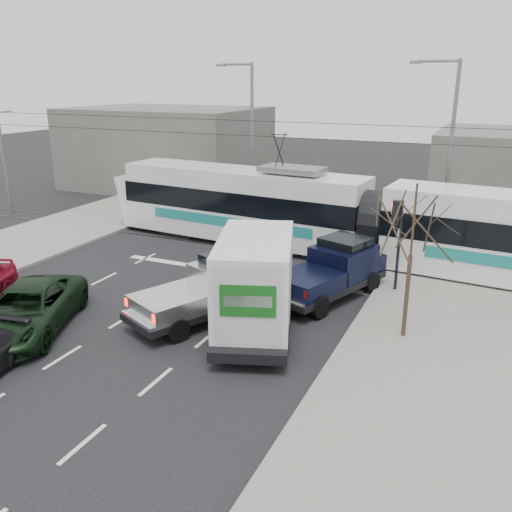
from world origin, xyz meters
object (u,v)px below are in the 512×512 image
at_px(navy_pickup, 334,269).
at_px(box_truck, 256,282).
at_px(traffic_signal, 397,226).
at_px(green_car, 27,310).
at_px(street_lamp_near, 447,144).
at_px(street_lamp_far, 249,131).
at_px(bare_tree, 413,228).
at_px(silver_pickup, 215,287).
at_px(tram, 375,221).

bearing_deg(navy_pickup, box_truck, -93.15).
bearing_deg(traffic_signal, green_car, -141.05).
xyz_separation_m(street_lamp_near, box_truck, (-4.47, -12.60, -3.46)).
xyz_separation_m(street_lamp_far, navy_pickup, (8.62, -10.84, -4.01)).
height_order(street_lamp_far, box_truck, street_lamp_far).
height_order(street_lamp_near, navy_pickup, street_lamp_near).
relative_size(bare_tree, street_lamp_near, 0.56).
xyz_separation_m(bare_tree, silver_pickup, (-6.54, -0.74, -2.74)).
relative_size(traffic_signal, tram, 0.13).
relative_size(navy_pickup, green_car, 1.02).
relative_size(silver_pickup, box_truck, 0.86).
distance_m(traffic_signal, street_lamp_near, 7.91).
relative_size(street_lamp_near, tram, 0.33).
xyz_separation_m(navy_pickup, green_car, (-8.48, -7.17, -0.33)).
xyz_separation_m(bare_tree, navy_pickup, (-3.16, 2.66, -2.69)).
distance_m(bare_tree, tram, 8.07).
height_order(tram, navy_pickup, tram).
xyz_separation_m(street_lamp_far, silver_pickup, (5.24, -14.24, -4.06)).
bearing_deg(traffic_signal, bare_tree, -74.24).
bearing_deg(box_truck, tram, 56.94).
distance_m(tram, navy_pickup, 4.85).
bearing_deg(bare_tree, traffic_signal, 105.76).
height_order(box_truck, navy_pickup, box_truck).
xyz_separation_m(street_lamp_near, navy_pickup, (-2.88, -8.84, -4.01)).
height_order(street_lamp_far, tram, street_lamp_far).
relative_size(traffic_signal, navy_pickup, 0.64).
distance_m(tram, green_car, 14.97).
bearing_deg(green_car, traffic_signal, 16.44).
height_order(traffic_signal, silver_pickup, traffic_signal).
relative_size(bare_tree, silver_pickup, 0.82).
bearing_deg(bare_tree, navy_pickup, 139.94).
height_order(bare_tree, traffic_signal, bare_tree).
relative_size(tram, green_car, 4.97).
height_order(street_lamp_near, box_truck, street_lamp_near).
bearing_deg(tram, street_lamp_far, 151.30).
xyz_separation_m(traffic_signal, navy_pickup, (-2.04, -1.34, -1.64)).
distance_m(traffic_signal, navy_pickup, 2.94).
bearing_deg(street_lamp_far, traffic_signal, -41.72).
bearing_deg(traffic_signal, silver_pickup, -138.78).
relative_size(silver_pickup, green_car, 1.10).
bearing_deg(navy_pickup, green_car, -120.00).
relative_size(tram, navy_pickup, 4.89).
height_order(bare_tree, box_truck, bare_tree).
height_order(traffic_signal, box_truck, traffic_signal).
height_order(bare_tree, green_car, bare_tree).
distance_m(tram, box_truck, 8.77).
height_order(bare_tree, silver_pickup, bare_tree).
height_order(street_lamp_far, green_car, street_lamp_far).
distance_m(traffic_signal, tram, 3.81).
bearing_deg(silver_pickup, box_truck, 13.16).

